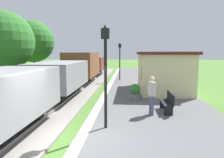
% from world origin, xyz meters
% --- Properties ---
extents(ground_plane, '(160.00, 160.00, 0.00)m').
position_xyz_m(ground_plane, '(0.00, 0.00, 0.00)').
color(ground_plane, '#47702D').
extents(platform_slab, '(6.00, 60.00, 0.25)m').
position_xyz_m(platform_slab, '(3.20, 0.00, 0.12)').
color(platform_slab, '#565659').
rests_on(platform_slab, ground).
extents(platform_edge_stripe, '(0.36, 60.00, 0.01)m').
position_xyz_m(platform_edge_stripe, '(0.40, 0.00, 0.25)').
color(platform_edge_stripe, silver).
rests_on(platform_edge_stripe, platform_slab).
extents(rail_near, '(0.07, 60.00, 0.14)m').
position_xyz_m(rail_near, '(-1.68, 0.00, 0.19)').
color(rail_near, slate).
rests_on(rail_near, track_ballast).
extents(freight_train, '(2.50, 26.00, 2.72)m').
position_xyz_m(freight_train, '(-2.40, 10.10, 1.48)').
color(freight_train, gray).
rests_on(freight_train, rail_near).
extents(station_hut, '(3.50, 5.80, 2.78)m').
position_xyz_m(station_hut, '(4.40, 8.83, 1.65)').
color(station_hut, beige).
rests_on(station_hut, platform_slab).
extents(bench_near_hut, '(0.42, 1.50, 0.91)m').
position_xyz_m(bench_near_hut, '(3.76, 3.30, 0.72)').
color(bench_near_hut, black).
rests_on(bench_near_hut, platform_slab).
extents(person_waiting, '(0.32, 0.42, 1.71)m').
position_xyz_m(person_waiting, '(2.95, 2.75, 1.18)').
color(person_waiting, '#474C66').
rests_on(person_waiting, platform_slab).
extents(potted_planter, '(0.64, 0.64, 0.92)m').
position_xyz_m(potted_planter, '(2.33, 5.72, 0.72)').
color(potted_planter, slate).
rests_on(potted_planter, platform_slab).
extents(lamp_post_near, '(0.28, 0.28, 3.70)m').
position_xyz_m(lamp_post_near, '(1.11, 1.04, 2.80)').
color(lamp_post_near, black).
rests_on(lamp_post_near, platform_slab).
extents(lamp_post_far, '(0.28, 0.28, 3.70)m').
position_xyz_m(lamp_post_far, '(1.11, 14.29, 2.80)').
color(lamp_post_far, black).
rests_on(lamp_post_far, platform_slab).
extents(tree_trackside_far, '(4.02, 4.02, 5.79)m').
position_xyz_m(tree_trackside_far, '(-6.54, 7.53, 3.77)').
color(tree_trackside_far, '#4C3823').
rests_on(tree_trackside_far, ground).
extents(tree_field_left, '(4.37, 4.37, 6.30)m').
position_xyz_m(tree_field_left, '(-8.09, 15.19, 4.11)').
color(tree_field_left, '#4C3823').
rests_on(tree_field_left, ground).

